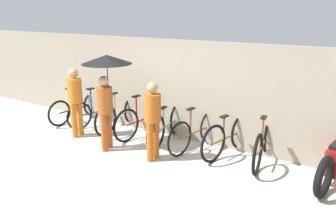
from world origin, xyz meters
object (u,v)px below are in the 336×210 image
(parked_bicycle_4, at_px, (168,124))
(parked_bicycle_7, at_px, (263,143))
(parked_bicycle_0, at_px, (77,108))
(parked_bicycle_3, at_px, (142,119))
(parked_bicycle_5, at_px, (196,131))
(parked_bicycle_6, at_px, (228,136))
(pedestrian_trailing, at_px, (153,116))
(parked_bicycle_2, at_px, (120,114))
(pedestrian_center, at_px, (106,76))
(pedestrian_leading, at_px, (75,98))
(parked_bicycle_1, at_px, (98,111))

(parked_bicycle_4, relative_size, parked_bicycle_7, 1.01)
(parked_bicycle_0, distance_m, parked_bicycle_3, 2.09)
(parked_bicycle_5, height_order, parked_bicycle_6, parked_bicycle_6)
(parked_bicycle_0, relative_size, parked_bicycle_6, 1.03)
(parked_bicycle_0, distance_m, pedestrian_trailing, 3.21)
(parked_bicycle_0, relative_size, parked_bicycle_4, 0.96)
(parked_bicycle_7, bearing_deg, pedestrian_trailing, 112.54)
(parked_bicycle_0, height_order, parked_bicycle_7, parked_bicycle_7)
(parked_bicycle_2, bearing_deg, parked_bicycle_7, -91.87)
(parked_bicycle_7, height_order, pedestrian_center, pedestrian_center)
(parked_bicycle_3, distance_m, pedestrian_leading, 1.58)
(parked_bicycle_1, bearing_deg, parked_bicycle_3, -77.63)
(parked_bicycle_6, relative_size, parked_bicycle_7, 0.94)
(parked_bicycle_3, relative_size, parked_bicycle_7, 0.98)
(parked_bicycle_2, relative_size, pedestrian_center, 0.94)
(parked_bicycle_5, bearing_deg, parked_bicycle_0, 100.27)
(pedestrian_leading, distance_m, pedestrian_trailing, 2.19)
(parked_bicycle_0, distance_m, pedestrian_center, 2.45)
(pedestrian_leading, height_order, pedestrian_trailing, pedestrian_leading)
(parked_bicycle_3, bearing_deg, pedestrian_leading, 130.55)
(parked_bicycle_7, height_order, pedestrian_trailing, pedestrian_trailing)
(parked_bicycle_0, relative_size, pedestrian_leading, 1.11)
(parked_bicycle_7, xyz_separation_m, pedestrian_center, (-2.95, -1.02, 1.16))
(parked_bicycle_5, xyz_separation_m, parked_bicycle_7, (1.39, 0.08, 0.01))
(pedestrian_center, bearing_deg, parked_bicycle_6, 16.45)
(parked_bicycle_5, height_order, pedestrian_leading, pedestrian_leading)
(parked_bicycle_2, height_order, parked_bicycle_3, parked_bicycle_3)
(parked_bicycle_1, bearing_deg, parked_bicycle_0, 108.02)
(parked_bicycle_2, xyz_separation_m, parked_bicycle_5, (2.09, -0.05, -0.01))
(pedestrian_center, distance_m, pedestrian_trailing, 1.29)
(parked_bicycle_1, distance_m, parked_bicycle_4, 2.09)
(parked_bicycle_0, xyz_separation_m, pedestrian_leading, (0.84, -0.79, 0.57))
(parked_bicycle_7, bearing_deg, parked_bicycle_4, 86.06)
(pedestrian_trailing, bearing_deg, pedestrian_leading, -179.01)
(parked_bicycle_3, relative_size, pedestrian_leading, 1.12)
(parked_bicycle_0, distance_m, pedestrian_leading, 1.29)
(parked_bicycle_2, xyz_separation_m, parked_bicycle_7, (3.48, 0.02, 0.00))
(parked_bicycle_6, distance_m, pedestrian_leading, 3.49)
(parked_bicycle_0, height_order, pedestrian_center, pedestrian_center)
(parked_bicycle_1, relative_size, pedestrian_center, 0.88)
(parked_bicycle_5, bearing_deg, parked_bicycle_7, -77.14)
(parked_bicycle_5, bearing_deg, parked_bicycle_4, 100.33)
(pedestrian_leading, xyz_separation_m, pedestrian_center, (1.08, -0.13, 0.64))
(parked_bicycle_4, relative_size, pedestrian_center, 0.93)
(parked_bicycle_2, relative_size, parked_bicycle_6, 1.09)
(parked_bicycle_0, height_order, parked_bicycle_5, parked_bicycle_5)
(parked_bicycle_0, height_order, pedestrian_trailing, pedestrian_trailing)
(parked_bicycle_2, bearing_deg, parked_bicycle_5, -93.68)
(parked_bicycle_4, relative_size, parked_bicycle_5, 1.04)
(parked_bicycle_0, relative_size, parked_bicycle_5, 1.00)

